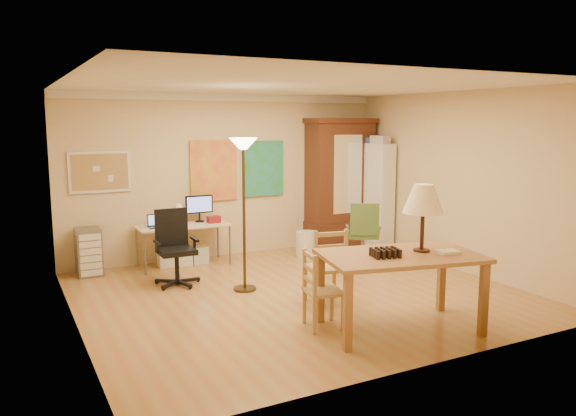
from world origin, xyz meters
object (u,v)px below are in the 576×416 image
office_chair_black (176,265)px  office_chair_green (363,247)px  dining_table (409,239)px  armoire (339,191)px  computer_desk (185,240)px  bookshelf (376,196)px

office_chair_black → office_chair_green: bearing=-4.7°
dining_table → armoire: (1.59, 3.87, 0.01)m
armoire → office_chair_green: bearing=-106.5°
office_chair_black → armoire: 3.61m
office_chair_black → office_chair_green: 2.98m
dining_table → computer_desk: size_ratio=1.30×
computer_desk → armoire: (2.93, 0.09, 0.61)m
office_chair_green → bookshelf: size_ratio=0.53×
office_chair_black → dining_table: bearing=-57.5°
computer_desk → bookshelf: (3.42, -0.35, 0.53)m
dining_table → office_chair_green: 2.90m
computer_desk → armoire: 3.00m
dining_table → computer_desk: dining_table is taller
computer_desk → office_chair_green: computer_desk is taller
armoire → bookshelf: bearing=-42.2°
office_chair_black → armoire: bearing=17.8°
bookshelf → office_chair_green: bearing=-134.8°
dining_table → computer_desk: (-1.34, 3.78, -0.60)m
office_chair_green → dining_table: bearing=-115.2°
office_chair_black → armoire: armoire is taller
computer_desk → bookshelf: bearing=-5.9°
office_chair_black → armoire: size_ratio=0.45×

